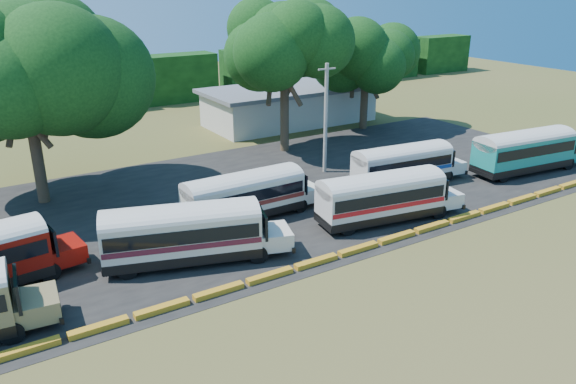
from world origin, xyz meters
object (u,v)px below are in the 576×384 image
bus_cream_west (186,231)px  tree_west (22,67)px  bus_white_red (383,194)px  bus_teal (526,149)px

bus_cream_west → tree_west: bearing=127.3°
bus_cream_west → tree_west: tree_west is taller
bus_white_red → bus_cream_west: bearing=-176.9°
bus_white_red → bus_teal: (16.59, 1.52, 0.14)m
bus_teal → tree_west: (-34.85, 14.03, 7.54)m
bus_teal → tree_west: tree_west is taller
bus_teal → tree_west: size_ratio=0.79×
bus_teal → tree_west: 38.32m
bus_cream_west → bus_white_red: 13.19m
bus_cream_west → bus_white_red: bearing=11.2°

